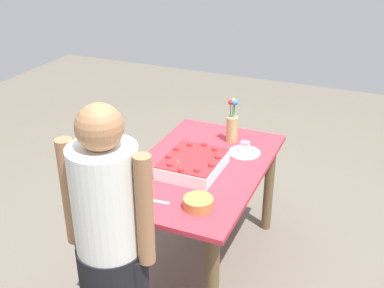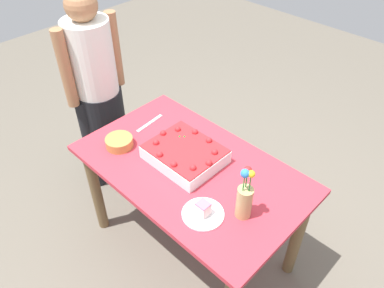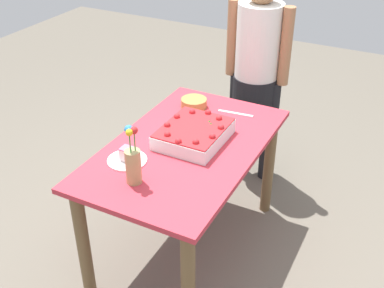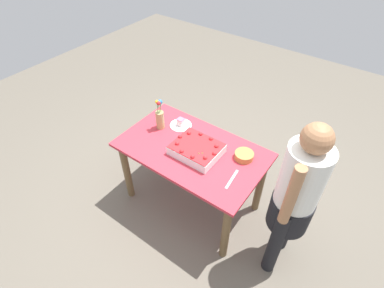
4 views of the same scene
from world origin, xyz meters
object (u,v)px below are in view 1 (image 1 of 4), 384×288
(serving_plate_with_slice, at_px, (244,150))
(cake_knife, at_px, (150,200))
(person_standing, at_px, (109,237))
(flower_vase, at_px, (232,125))
(fruit_bowl, at_px, (198,203))
(sheet_cake, at_px, (193,164))

(serving_plate_with_slice, bearing_deg, cake_knife, 158.07)
(cake_knife, bearing_deg, person_standing, -89.69)
(flower_vase, xyz_separation_m, person_standing, (-1.36, 0.11, -0.01))
(cake_knife, bearing_deg, fruit_bowl, 2.70)
(flower_vase, bearing_deg, cake_knife, 169.40)
(cake_knife, xyz_separation_m, person_standing, (-0.48, -0.05, 0.10))
(serving_plate_with_slice, height_order, fruit_bowl, serving_plate_with_slice)
(sheet_cake, relative_size, serving_plate_with_slice, 1.92)
(serving_plate_with_slice, height_order, flower_vase, flower_vase)
(sheet_cake, distance_m, person_standing, 0.89)
(flower_vase, bearing_deg, serving_plate_with_slice, -135.70)
(sheet_cake, distance_m, flower_vase, 0.49)
(serving_plate_with_slice, xyz_separation_m, flower_vase, (0.14, 0.13, 0.10))
(sheet_cake, height_order, person_standing, person_standing)
(sheet_cake, distance_m, serving_plate_with_slice, 0.40)
(cake_knife, distance_m, person_standing, 0.50)
(flower_vase, xyz_separation_m, fruit_bowl, (-0.84, -0.10, -0.09))
(fruit_bowl, relative_size, person_standing, 0.11)
(sheet_cake, relative_size, person_standing, 0.27)
(person_standing, bearing_deg, cake_knife, 6.25)
(sheet_cake, xyz_separation_m, person_standing, (-0.88, 0.03, 0.06))
(serving_plate_with_slice, relative_size, flower_vase, 0.68)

